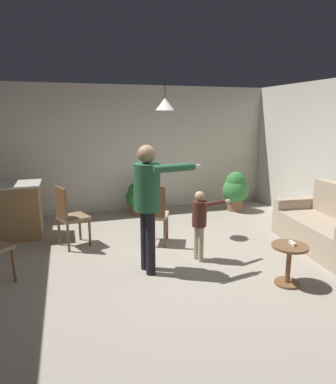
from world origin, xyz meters
The scene contains 13 objects.
ground centered at (0.00, 0.00, 0.00)m, with size 7.68×7.68×0.00m, color #9E9384.
wall_back centered at (0.00, 3.20, 1.35)m, with size 6.40×0.10×2.70m, color silver.
couch_floral centered at (2.51, -0.05, 0.33)m, with size 1.03×1.88×1.00m.
kitchen_counter centered at (-2.45, 1.96, 0.48)m, with size 1.26×0.66×0.95m.
side_table_by_couch centered at (1.19, -0.84, 0.33)m, with size 0.44×0.44×0.52m.
person_adult centered at (-0.39, 0.02, 1.06)m, with size 0.87×0.49×1.71m.
person_child centered at (0.40, 0.15, 0.64)m, with size 0.57×0.29×1.04m.
dining_chair_near_wall centered at (-1.39, 1.23, 0.55)m, with size 0.55×0.55×1.00m.
dining_chair_centre_back centered at (-0.07, 0.93, 0.55)m, with size 0.55×0.55×1.00m.
potted_plant_corner centered at (2.16, 2.36, 0.48)m, with size 0.57×0.57×0.87m.
potted_plant_by_wall centered at (0.00, 2.72, 0.38)m, with size 0.45×0.45×0.68m.
spare_remote_on_table centered at (1.22, -0.83, 0.54)m, with size 0.04×0.13×0.04m, color white.
ceiling_light_pendant centered at (0.24, 1.35, 2.25)m, with size 0.32×0.32×0.55m.
Camera 1 is at (-1.37, -4.08, 2.08)m, focal length 31.31 mm.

